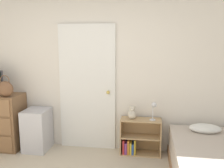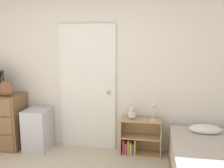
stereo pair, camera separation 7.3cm
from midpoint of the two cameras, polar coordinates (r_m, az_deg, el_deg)
The scene contains 7 objects.
wall_back at distance 4.02m, azimuth -4.51°, elevation 3.00°, with size 10.00×0.06×2.55m.
door_closed at distance 4.03m, azimuth -6.17°, elevation -0.86°, with size 0.91×0.09×2.01m.
handbag at distance 4.19m, azimuth -23.67°, elevation -0.98°, with size 0.26×0.13×0.34m.
storage_bin at distance 4.28m, azimuth -17.20°, elevation -9.94°, with size 0.37×0.44×0.67m.
bookshelf at distance 4.01m, azimuth 5.37°, elevation -12.37°, with size 0.63×0.26×0.56m.
teddy_bear at distance 3.87m, azimuth 4.08°, elevation -6.68°, with size 0.14×0.14×0.21m.
desk_lamp at distance 3.80m, azimuth 8.99°, elevation -5.34°, with size 0.10×0.10×0.28m.
Camera 1 is at (0.87, -1.82, 1.75)m, focal length 40.00 mm.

